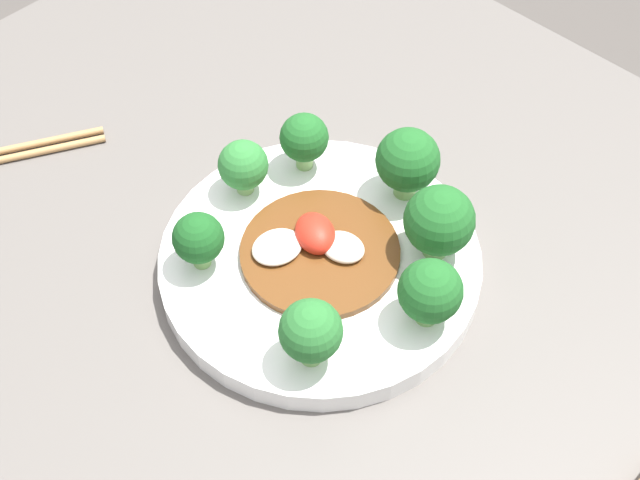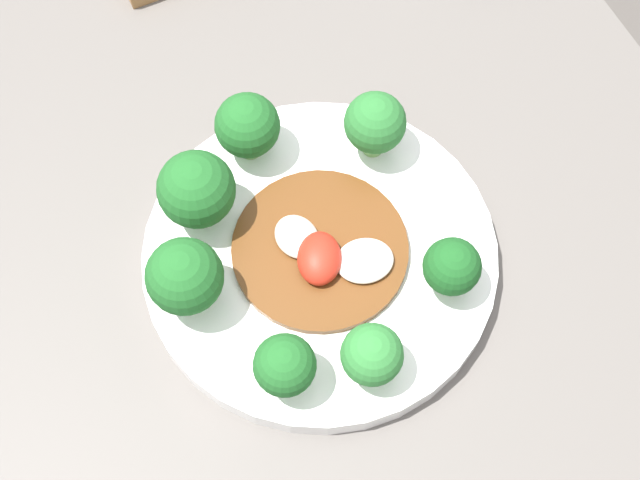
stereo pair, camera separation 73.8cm
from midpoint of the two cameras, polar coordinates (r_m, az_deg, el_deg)
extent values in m
plane|color=#4C4742|center=(1.34, -6.11, -27.65)|extent=(8.00, 8.00, 0.00)
cube|color=#5B5651|center=(0.99, -8.34, -28.37)|extent=(1.06, 0.76, 0.70)
cylinder|color=white|center=(0.63, -8.91, -31.82)|extent=(0.27, 0.27, 0.02)
cylinder|color=#7AAD5B|center=(0.62, -14.21, -23.10)|extent=(0.02, 0.02, 0.02)
sphere|color=#1E5B23|center=(0.59, -14.88, -22.96)|extent=(0.05, 0.05, 0.05)
cylinder|color=#89B76B|center=(0.63, -12.92, -40.99)|extent=(0.02, 0.02, 0.02)
sphere|color=#1E5B23|center=(0.61, -13.60, -41.62)|extent=(0.04, 0.04, 0.04)
cylinder|color=#7AAD5B|center=(0.61, 1.45, -34.90)|extent=(0.02, 0.02, 0.02)
sphere|color=#19511E|center=(0.59, 1.52, -35.31)|extent=(0.04, 0.04, 0.04)
cylinder|color=#89B76B|center=(0.63, -5.67, -40.74)|extent=(0.02, 0.02, 0.01)
sphere|color=#2D7533|center=(0.60, -5.95, -41.36)|extent=(0.04, 0.04, 0.04)
cylinder|color=#7AAD5B|center=(0.64, -19.93, -34.34)|extent=(0.02, 0.02, 0.02)
sphere|color=#1E5B23|center=(0.61, -21.08, -34.71)|extent=(0.06, 0.06, 0.06)
cylinder|color=#7AAD5B|center=(0.60, -4.17, -23.53)|extent=(0.02, 0.02, 0.02)
sphere|color=#286B2D|center=(0.57, -4.38, -23.43)|extent=(0.05, 0.05, 0.05)
cylinder|color=#70A356|center=(0.63, -18.44, -28.08)|extent=(0.02, 0.02, 0.02)
sphere|color=#1E5B23|center=(0.60, -19.45, -28.15)|extent=(0.06, 0.06, 0.06)
cylinder|color=#5B3314|center=(0.62, -9.13, -31.96)|extent=(0.14, 0.14, 0.01)
ellipsoid|color=silver|center=(0.61, -5.58, -33.45)|extent=(0.05, 0.05, 0.01)
ellipsoid|color=red|center=(0.61, -9.45, -33.23)|extent=(0.05, 0.05, 0.02)
ellipsoid|color=beige|center=(0.61, -11.10, -31.22)|extent=(0.04, 0.04, 0.01)
camera|label=1|loc=(0.37, 26.51, 59.78)|focal=50.00mm
camera|label=2|loc=(0.37, -153.49, -59.78)|focal=50.00mm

